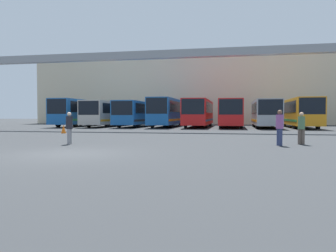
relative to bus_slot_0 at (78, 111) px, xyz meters
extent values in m
plane|color=#2D3033|center=(13.27, -27.12, -1.91)|extent=(200.00, 200.00, 0.00)
cube|color=beige|center=(13.27, 17.79, 3.28)|extent=(53.32, 12.00, 10.39)
cube|color=gray|center=(13.27, -8.87, 5.03)|extent=(36.85, 0.80, 0.70)
cube|color=#1959A5|center=(0.00, 0.01, -0.08)|extent=(2.55, 10.29, 2.98)
cube|color=black|center=(0.00, -5.12, 0.48)|extent=(2.34, 0.06, 1.67)
cube|color=black|center=(0.00, 0.01, 0.48)|extent=(2.58, 8.75, 1.25)
cube|color=#268C4C|center=(0.00, 0.01, -1.03)|extent=(2.58, 9.78, 0.24)
cylinder|color=black|center=(-1.11, -2.87, -1.45)|extent=(0.28, 0.93, 0.93)
cylinder|color=black|center=(1.11, -2.87, -1.45)|extent=(0.28, 0.93, 0.93)
cylinder|color=black|center=(-1.11, 2.89, -1.45)|extent=(0.28, 0.93, 0.93)
cylinder|color=black|center=(1.11, 2.89, -1.45)|extent=(0.28, 0.93, 0.93)
cube|color=beige|center=(3.79, 0.46, -0.20)|extent=(2.58, 11.20, 2.72)
cube|color=black|center=(3.79, -5.12, 0.30)|extent=(2.37, 0.06, 1.52)
cube|color=black|center=(3.79, 0.46, 0.30)|extent=(2.61, 9.52, 1.14)
cube|color=orange|center=(3.79, 0.46, -1.07)|extent=(2.61, 10.64, 0.24)
cylinder|color=black|center=(2.66, -2.67, -1.46)|extent=(0.28, 0.92, 0.92)
cylinder|color=black|center=(4.92, -2.67, -1.46)|extent=(0.28, 0.92, 0.92)
cylinder|color=black|center=(2.66, 3.60, -1.46)|extent=(0.28, 0.92, 0.92)
cylinder|color=black|center=(4.92, 3.60, -1.46)|extent=(0.28, 0.92, 0.92)
cube|color=#1959A5|center=(7.58, 0.12, -0.23)|extent=(2.59, 10.50, 2.68)
cube|color=black|center=(7.58, -5.12, 0.26)|extent=(2.38, 0.06, 1.50)
cube|color=black|center=(7.58, 0.12, 0.26)|extent=(2.62, 8.93, 1.12)
cube|color=black|center=(7.58, 0.12, -1.08)|extent=(2.62, 9.98, 0.24)
cylinder|color=black|center=(6.45, -2.83, -1.37)|extent=(0.28, 1.09, 1.09)
cylinder|color=black|center=(8.71, -2.83, -1.37)|extent=(0.28, 1.09, 1.09)
cylinder|color=black|center=(6.45, 3.06, -1.37)|extent=(0.28, 1.09, 1.09)
cylinder|color=black|center=(8.71, 3.06, -1.37)|extent=(0.28, 1.09, 1.09)
cube|color=#1959A5|center=(11.37, 0.67, -0.07)|extent=(2.47, 11.61, 2.99)
cube|color=black|center=(11.37, -5.12, 0.49)|extent=(2.27, 0.06, 1.67)
cube|color=black|center=(11.37, 0.67, 0.49)|extent=(2.50, 9.87, 1.26)
cube|color=orange|center=(11.37, 0.67, -1.03)|extent=(2.50, 11.03, 0.24)
cylinder|color=black|center=(10.30, -2.58, -1.42)|extent=(0.28, 0.99, 0.99)
cylinder|color=black|center=(12.45, -2.58, -1.42)|extent=(0.28, 0.99, 0.99)
cylinder|color=black|center=(10.30, 3.92, -1.42)|extent=(0.28, 0.99, 0.99)
cylinder|color=black|center=(12.45, 3.92, -1.42)|extent=(0.28, 0.99, 0.99)
cube|color=red|center=(15.16, 0.98, -0.15)|extent=(2.56, 12.23, 2.84)
cube|color=black|center=(15.16, -5.12, 0.38)|extent=(2.36, 0.06, 1.59)
cube|color=black|center=(15.16, 0.98, 0.38)|extent=(2.59, 10.39, 1.19)
cube|color=#1966B2|center=(15.16, 0.98, -1.05)|extent=(2.59, 11.61, 0.24)
cylinder|color=black|center=(14.04, -2.45, -1.42)|extent=(0.28, 0.98, 0.98)
cylinder|color=black|center=(16.28, -2.45, -1.42)|extent=(0.28, 0.98, 0.98)
cylinder|color=black|center=(14.04, 4.40, -1.42)|extent=(0.28, 0.98, 0.98)
cylinder|color=black|center=(16.28, 4.40, -1.42)|extent=(0.28, 0.98, 0.98)
cube|color=red|center=(18.95, 0.38, -0.17)|extent=(2.53, 11.02, 2.78)
cube|color=black|center=(18.95, -5.12, 0.34)|extent=(2.33, 0.06, 1.56)
cube|color=black|center=(18.95, 0.38, 0.34)|extent=(2.56, 9.37, 1.17)
cube|color=orange|center=(18.95, 0.38, -1.06)|extent=(2.56, 10.47, 0.24)
cylinder|color=black|center=(17.84, -2.71, -1.38)|extent=(0.28, 1.06, 1.06)
cylinder|color=black|center=(20.06, -2.71, -1.38)|extent=(0.28, 1.06, 1.06)
cylinder|color=black|center=(17.84, 3.46, -1.38)|extent=(0.28, 1.06, 1.06)
cylinder|color=black|center=(20.06, 3.46, -1.38)|extent=(0.28, 1.06, 1.06)
cube|color=#999EA5|center=(22.74, 0.02, -0.21)|extent=(2.53, 10.31, 2.71)
cube|color=black|center=(22.74, -5.12, 0.29)|extent=(2.32, 0.06, 1.52)
cube|color=black|center=(22.74, 0.02, 0.29)|extent=(2.56, 8.77, 1.14)
cube|color=orange|center=(22.74, 0.02, -1.08)|extent=(2.56, 9.80, 0.24)
cylinder|color=black|center=(21.64, -2.87, -1.45)|extent=(0.28, 0.93, 0.93)
cylinder|color=black|center=(23.85, -2.87, -1.45)|extent=(0.28, 0.93, 0.93)
cylinder|color=black|center=(21.64, 2.91, -1.45)|extent=(0.28, 0.93, 0.93)
cylinder|color=black|center=(23.85, 2.91, -1.45)|extent=(0.28, 0.93, 0.93)
cube|color=orange|center=(26.53, 0.82, -0.14)|extent=(2.60, 11.92, 2.85)
cube|color=black|center=(26.53, -5.12, 0.39)|extent=(2.39, 0.06, 1.60)
cube|color=black|center=(26.53, 0.82, 0.39)|extent=(2.63, 10.13, 1.20)
cube|color=#268C4C|center=(26.53, 0.82, -1.05)|extent=(2.63, 11.33, 0.24)
cylinder|color=black|center=(25.39, -2.51, -1.39)|extent=(0.28, 1.04, 1.04)
cylinder|color=black|center=(27.67, -2.51, -1.39)|extent=(0.28, 1.04, 1.04)
cylinder|color=black|center=(25.39, 4.16, -1.39)|extent=(0.28, 1.04, 1.04)
cylinder|color=black|center=(27.67, 4.16, -1.39)|extent=(0.28, 1.04, 1.04)
cylinder|color=gray|center=(11.27, -23.41, -1.54)|extent=(0.17, 0.17, 0.75)
cylinder|color=gray|center=(11.25, -23.26, -1.54)|extent=(0.17, 0.17, 0.75)
cylinder|color=black|center=(11.26, -23.34, -0.85)|extent=(0.33, 0.33, 0.63)
sphere|color=beige|center=(11.26, -23.34, -0.44)|extent=(0.20, 0.20, 0.20)
cylinder|color=navy|center=(21.38, -22.24, -1.52)|extent=(0.18, 0.18, 0.80)
cylinder|color=navy|center=(21.32, -22.10, -1.52)|extent=(0.18, 0.18, 0.80)
cylinder|color=#8C4C8C|center=(21.35, -22.17, -0.79)|extent=(0.35, 0.35, 0.66)
sphere|color=brown|center=(21.35, -22.17, -0.35)|extent=(0.22, 0.22, 0.22)
cylinder|color=brown|center=(22.55, -21.32, -1.54)|extent=(0.17, 0.17, 0.75)
cylinder|color=brown|center=(22.41, -21.30, -1.54)|extent=(0.17, 0.17, 0.75)
cylinder|color=#4C724C|center=(22.48, -21.31, -0.85)|extent=(0.33, 0.33, 0.62)
sphere|color=tan|center=(22.48, -21.31, -0.44)|extent=(0.20, 0.20, 0.20)
cone|color=orange|center=(6.15, -14.72, -1.58)|extent=(0.38, 0.38, 0.67)
camera|label=1|loc=(19.23, -38.22, -0.48)|focal=35.00mm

